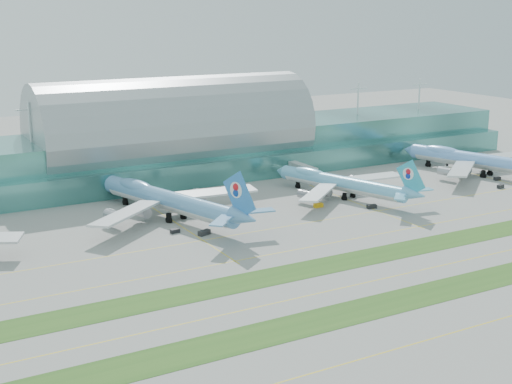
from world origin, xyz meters
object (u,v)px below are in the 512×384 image
airliner_d (478,160)px  airliner_c (341,182)px  airliner_b (167,199)px  terminal (174,144)px

airliner_d → airliner_c: bearing=164.9°
airliner_c → airliner_d: 75.53m
airliner_c → airliner_d: airliner_d is taller
airliner_b → airliner_d: airliner_b is taller
airliner_d → terminal: bearing=134.9°
terminal → airliner_b: 66.42m
terminal → airliner_b: bearing=-114.9°
terminal → airliner_c: terminal is taller
terminal → airliner_d: terminal is taller
airliner_c → airliner_d: size_ratio=0.87×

